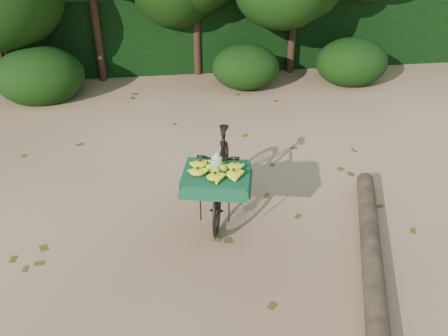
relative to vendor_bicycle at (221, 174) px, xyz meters
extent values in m
plane|color=tan|center=(-0.34, 0.36, -0.60)|extent=(80.00, 80.00, 0.00)
imported|color=black|center=(0.01, 0.03, -0.02)|extent=(0.97, 2.00, 1.16)
cube|color=black|center=(-0.13, -0.56, 0.35)|extent=(0.52, 0.59, 0.03)
cube|color=#144C2E|center=(-0.13, -0.56, 0.37)|extent=(0.97, 0.86, 0.01)
ellipsoid|color=#98AD2A|center=(-0.05, -0.58, 0.43)|extent=(0.11, 0.09, 0.12)
ellipsoid|color=#98AD2A|center=(-0.12, -0.49, 0.43)|extent=(0.11, 0.09, 0.12)
ellipsoid|color=#98AD2A|center=(-0.21, -0.54, 0.43)|extent=(0.11, 0.09, 0.12)
ellipsoid|color=#98AD2A|center=(-0.15, -0.63, 0.43)|extent=(0.11, 0.09, 0.12)
cylinder|color=#EAE5C6|center=(-0.13, -0.55, 0.48)|extent=(0.13, 0.13, 0.17)
cylinder|color=brown|center=(1.70, -1.34, -0.47)|extent=(1.40, 3.35, 0.25)
cube|color=black|center=(-0.34, 6.66, 0.30)|extent=(26.00, 1.80, 1.80)
camera|label=1|loc=(-0.71, -5.55, 3.43)|focal=38.00mm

